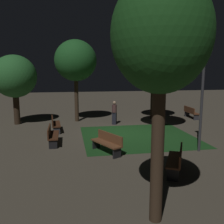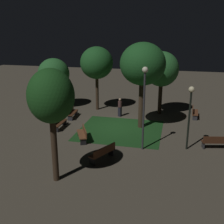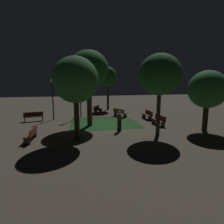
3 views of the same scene
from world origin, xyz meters
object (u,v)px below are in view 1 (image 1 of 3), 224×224
(bench_back_row, at_px, (177,159))
(pedestrian, at_px, (114,112))
(bench_front_left, at_px, (52,135))
(bench_near_trees, at_px, (107,142))
(tree_lawn_side, at_px, (76,61))
(tree_right_canopy, at_px, (161,38))
(tree_tall_center, at_px, (15,77))
(bench_front_right, at_px, (191,112))
(tree_left_canopy, at_px, (154,67))
(tree_back_right, at_px, (158,50))
(bench_lawn_edge, at_px, (55,123))
(lamp_post_plaza_east, at_px, (203,74))

(bench_back_row, bearing_deg, pedestrian, -175.08)
(bench_front_left, distance_m, pedestrian, 5.56)
(bench_near_trees, xyz_separation_m, tree_lawn_side, (-7.30, -1.08, 3.82))
(bench_front_left, xyz_separation_m, pedestrian, (-3.94, 3.90, 0.37))
(bench_near_trees, distance_m, tree_right_canopy, 6.44)
(bench_back_row, height_order, tree_tall_center, tree_tall_center)
(bench_near_trees, bearing_deg, bench_front_right, 132.21)
(bench_front_right, xyz_separation_m, tree_left_canopy, (-0.40, -2.96, 3.46))
(bench_front_right, bearing_deg, tree_back_right, -50.09)
(bench_back_row, relative_size, tree_left_canopy, 0.33)
(bench_near_trees, bearing_deg, tree_left_canopy, 147.48)
(pedestrian, bearing_deg, bench_lawn_edge, -71.89)
(bench_front_right, distance_m, pedestrian, 6.34)
(tree_lawn_side, relative_size, lamp_post_plaza_east, 1.11)
(bench_front_left, height_order, bench_near_trees, same)
(bench_lawn_edge, distance_m, bench_near_trees, 5.11)
(bench_front_right, xyz_separation_m, tree_right_canopy, (12.08, -7.25, 3.83))
(tree_right_canopy, bearing_deg, bench_back_row, 146.45)
(pedestrian, bearing_deg, bench_front_left, -44.68)
(bench_near_trees, bearing_deg, pedestrian, 166.31)
(tree_right_canopy, height_order, tree_left_canopy, tree_right_canopy)
(bench_front_right, bearing_deg, bench_lawn_edge, -76.36)
(bench_lawn_edge, relative_size, tree_tall_center, 0.39)
(tree_lawn_side, xyz_separation_m, pedestrian, (1.57, 2.48, -3.45))
(tree_back_right, xyz_separation_m, pedestrian, (-2.26, -2.11, -3.94))
(bench_back_row, relative_size, tree_tall_center, 0.39)
(bench_front_left, height_order, tree_back_right, tree_back_right)
(tree_tall_center, relative_size, lamp_post_plaza_east, 0.90)
(tree_lawn_side, bearing_deg, bench_lawn_edge, -26.54)
(bench_front_left, bearing_deg, tree_back_right, 105.67)
(bench_back_row, height_order, tree_lawn_side, tree_lawn_side)
(bench_lawn_edge, distance_m, lamp_post_plaza_east, 8.82)
(lamp_post_plaza_east, xyz_separation_m, pedestrian, (-6.24, -2.75, -2.63))
(bench_back_row, distance_m, bench_front_right, 10.94)
(tree_left_canopy, bearing_deg, bench_front_right, 82.26)
(bench_near_trees, height_order, tree_right_canopy, tree_right_canopy)
(bench_front_left, relative_size, tree_left_canopy, 0.33)
(tree_left_canopy, bearing_deg, tree_right_canopy, -19.01)
(tree_back_right, bearing_deg, bench_near_trees, -45.30)
(tree_right_canopy, height_order, lamp_post_plaza_east, tree_right_canopy)
(bench_near_trees, relative_size, pedestrian, 1.13)
(bench_front_right, height_order, tree_lawn_side, tree_lawn_side)
(tree_tall_center, bearing_deg, bench_front_right, 89.60)
(tree_lawn_side, distance_m, lamp_post_plaza_east, 9.43)
(bench_back_row, relative_size, bench_near_trees, 1.00)
(lamp_post_plaza_east, distance_m, pedestrian, 7.31)
(bench_front_right, height_order, pedestrian, pedestrian)
(tree_left_canopy, bearing_deg, lamp_post_plaza_east, -3.80)
(bench_lawn_edge, bearing_deg, bench_front_left, -0.00)
(tree_back_right, height_order, pedestrian, tree_back_right)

